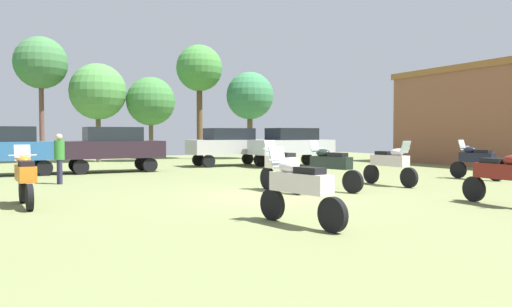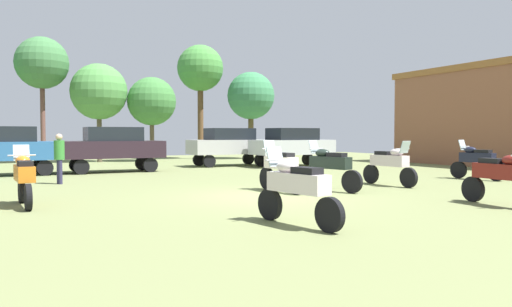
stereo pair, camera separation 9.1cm
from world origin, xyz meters
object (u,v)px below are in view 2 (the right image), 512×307
object	(u,v)px
tree_3	(152,102)
motorcycle_5	(329,166)
motorcycle_1	(24,177)
motorcycle_6	(390,163)
motorcycle_3	(297,187)
motorcycle_7	(476,160)
car_4	(230,144)
tree_1	(200,69)
person_2	(59,155)
tree_6	(251,96)
tree_2	(99,92)
car_3	(292,144)
tree_7	(42,64)
car_1	(113,146)
motorcycle_2	(280,167)
motorcycle_10	(501,175)
car_2	(3,147)

from	to	relation	value
tree_3	motorcycle_5	bearing A→B (deg)	-88.37
motorcycle_1	motorcycle_6	world-z (taller)	motorcycle_6
motorcycle_3	motorcycle_7	world-z (taller)	motorcycle_7
car_4	motorcycle_1	bearing A→B (deg)	137.34
tree_1	tree_3	xyz separation A→B (m)	(-3.71, -1.37, -2.36)
person_2	tree_6	bearing A→B (deg)	-56.59
car_4	tree_2	distance (m)	9.35
car_3	car_4	distance (m)	3.33
tree_2	tree_7	distance (m)	3.48
motorcycle_1	person_2	distance (m)	5.37
motorcycle_3	person_2	distance (m)	10.65
person_2	tree_6	size ratio (longest dim) A/B	0.29
tree_6	tree_7	distance (m)	13.15
motorcycle_3	car_3	size ratio (longest dim) A/B	0.51
car_1	tree_2	bearing A→B (deg)	-5.76
motorcycle_3	motorcycle_6	distance (m)	8.01
person_2	tree_3	xyz separation A→B (m)	(6.48, 12.42, 2.71)
car_3	tree_1	world-z (taller)	tree_1
tree_1	tree_7	xyz separation A→B (m)	(-9.88, -0.53, -0.30)
tree_6	tree_3	bearing A→B (deg)	-179.57
tree_2	tree_3	world-z (taller)	tree_2
motorcycle_2	tree_2	world-z (taller)	tree_2
motorcycle_7	car_3	xyz separation A→B (m)	(-2.30, 9.45, 0.45)
motorcycle_3	tree_6	size ratio (longest dim) A/B	0.37
motorcycle_1	tree_6	world-z (taller)	tree_6
motorcycle_5	car_3	distance (m)	11.08
motorcycle_10	tree_6	bearing A→B (deg)	-98.74
motorcycle_3	car_4	bearing A→B (deg)	59.02
motorcycle_7	car_4	distance (m)	12.44
motorcycle_2	motorcycle_6	bearing A→B (deg)	-6.10
tree_1	tree_2	bearing A→B (deg)	-173.33
motorcycle_1	motorcycle_5	size ratio (longest dim) A/B	0.95
car_4	person_2	bearing A→B (deg)	123.64
motorcycle_1	motorcycle_3	xyz separation A→B (m)	(4.43, -4.94, 0.01)
person_2	tree_7	xyz separation A→B (m)	(0.30, 13.26, 4.76)
motorcycle_10	car_3	xyz separation A→B (m)	(2.89, 14.39, 0.45)
tree_1	motorcycle_7	bearing A→B (deg)	-78.64
tree_1	tree_7	distance (m)	9.90
tree_1	tree_6	distance (m)	3.86
tree_2	motorcycle_7	bearing A→B (deg)	-59.85
motorcycle_7	motorcycle_10	xyz separation A→B (m)	(-5.19, -4.94, -0.00)
motorcycle_10	car_4	world-z (taller)	car_4
motorcycle_1	tree_1	size ratio (longest dim) A/B	0.27
motorcycle_3	tree_7	distance (m)	24.13
motorcycle_2	car_1	distance (m)	10.27
car_4	tree_1	bearing A→B (deg)	-9.61
car_2	car_3	bearing A→B (deg)	-95.23
car_1	motorcycle_6	bearing A→B (deg)	-145.33
car_1	car_2	world-z (taller)	same
car_1	tree_6	xyz separation A→B (m)	(10.70, 7.96, 3.10)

